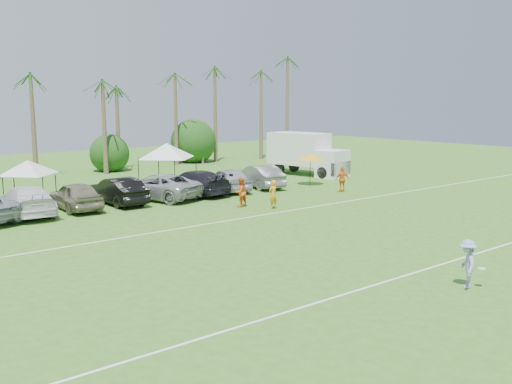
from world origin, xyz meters
TOP-DOWN VIEW (x-y plane):
  - ground at (0.00, 0.00)m, footprint 120.00×120.00m
  - field_lines at (0.00, 8.00)m, footprint 80.00×12.10m
  - palm_tree_5 at (0.00, 38.00)m, footprint 2.40×2.40m
  - palm_tree_6 at (4.00, 38.00)m, footprint 2.40×2.40m
  - palm_tree_7 at (8.00, 38.00)m, footprint 2.40×2.40m
  - palm_tree_8 at (13.00, 38.00)m, footprint 2.40×2.40m
  - palm_tree_9 at (18.00, 38.00)m, footprint 2.40×2.40m
  - palm_tree_10 at (23.00, 38.00)m, footprint 2.40×2.40m
  - palm_tree_11 at (27.00, 38.00)m, footprint 2.40×2.40m
  - bush_tree_2 at (6.00, 39.00)m, footprint 4.00×4.00m
  - bush_tree_3 at (16.00, 39.00)m, footprint 4.00×4.00m
  - sideline_player_a at (5.99, 15.10)m, footprint 0.68×0.50m
  - sideline_player_b at (4.83, 16.79)m, footprint 0.94×0.77m
  - sideline_player_c at (13.78, 16.76)m, footprint 1.14×0.78m
  - box_truck at (18.25, 25.05)m, footprint 3.91×7.36m
  - canopy_tent_left at (-4.74, 26.30)m, footprint 3.89×3.89m
  - canopy_tent_right at (5.21, 26.31)m, footprint 4.75×4.75m
  - market_umbrella at (14.33, 20.57)m, footprint 2.18×2.18m
  - frisbee_player at (1.93, -0.14)m, footprint 1.25×1.22m
  - parked_car_3 at (-6.16, 22.27)m, footprint 2.75×5.93m
  - parked_car_4 at (-3.37, 22.16)m, footprint 2.11×4.98m
  - parked_car_5 at (-0.57, 22.33)m, footprint 1.86×5.12m
  - parked_car_6 at (2.22, 22.32)m, footprint 4.58×6.61m
  - parked_car_7 at (5.01, 22.36)m, footprint 3.13×6.05m
  - parked_car_8 at (7.80, 22.20)m, footprint 3.03×5.24m
  - parked_car_9 at (10.59, 22.11)m, footprint 2.68×5.33m

SIDE VIEW (x-z plane):
  - ground at x=0.00m, z-range 0.00..0.00m
  - field_lines at x=0.00m, z-range 0.00..0.01m
  - parked_car_3 at x=-6.16m, z-range 0.00..1.68m
  - parked_car_4 at x=-3.37m, z-range 0.00..1.68m
  - parked_car_5 at x=-0.57m, z-range 0.00..1.68m
  - parked_car_6 at x=2.22m, z-range 0.00..1.68m
  - parked_car_7 at x=5.01m, z-range 0.00..1.68m
  - parked_car_8 at x=7.80m, z-range 0.00..1.68m
  - parked_car_9 at x=10.59m, z-range 0.00..1.68m
  - frisbee_player at x=1.93m, z-range 0.00..1.71m
  - sideline_player_a at x=5.99m, z-range 0.00..1.73m
  - sideline_player_c at x=13.78m, z-range 0.00..1.80m
  - sideline_player_b at x=4.83m, z-range 0.00..1.80m
  - bush_tree_2 at x=6.00m, z-range -0.20..3.80m
  - bush_tree_3 at x=16.00m, z-range -0.20..3.80m
  - box_truck at x=18.25m, z-range 0.13..3.73m
  - market_umbrella at x=14.33m, z-range 0.97..3.40m
  - canopy_tent_left at x=-4.74m, z-range 1.12..4.27m
  - canopy_tent_right at x=5.21m, z-range 1.37..5.22m
  - palm_tree_8 at x=13.00m, z-range 3.03..11.93m
  - palm_tree_5 at x=0.00m, z-range 3.40..13.30m
  - palm_tree_9 at x=18.00m, z-range 3.40..13.30m
  - palm_tree_6 at x=4.00m, z-range 3.76..14.66m
  - palm_tree_10 at x=23.00m, z-range 3.76..14.66m
  - palm_tree_7 at x=8.00m, z-range 4.11..16.01m
  - palm_tree_11 at x=27.00m, z-range 4.11..16.01m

